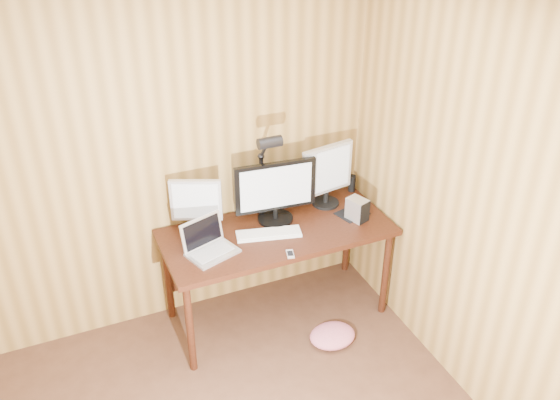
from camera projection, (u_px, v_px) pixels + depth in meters
room_shell at (221, 387)px, 2.26m from camera, size 4.00×4.00×4.00m
desk at (273, 239)px, 4.24m from camera, size 1.60×0.70×0.75m
monitor_center at (275, 191)px, 4.12m from camera, size 0.58×0.25×0.45m
monitor_left at (196, 204)px, 4.01m from camera, size 0.33×0.17×0.40m
monitor_right at (327, 173)px, 4.30m from camera, size 0.42×0.20×0.48m
laptop at (208, 244)px, 3.87m from camera, size 0.37×0.33×0.22m
keyboard at (269, 234)px, 4.06m from camera, size 0.46×0.23×0.02m
mousepad at (352, 214)px, 4.31m from camera, size 0.25×0.22×0.00m
mouse at (352, 211)px, 4.30m from camera, size 0.09×0.12×0.04m
hard_drive at (357, 209)px, 4.21m from camera, size 0.14×0.17×0.16m
phone at (290, 254)px, 3.86m from camera, size 0.07×0.10×0.01m
speaker at (352, 183)px, 4.57m from camera, size 0.05×0.05×0.13m
desk_lamp at (266, 164)px, 4.03m from camera, size 0.16×0.23×0.71m
fabric_pile at (332, 336)px, 4.21m from camera, size 0.39×0.35×0.11m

